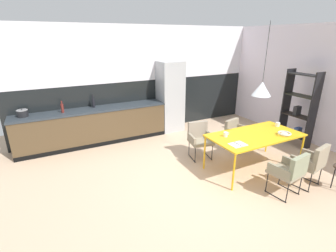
% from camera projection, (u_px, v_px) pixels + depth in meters
% --- Properties ---
extents(ground_plane, '(9.18, 9.18, 0.00)m').
position_uv_depth(ground_plane, '(212.00, 183.00, 4.66)').
color(ground_plane, '#CDAC8B').
extents(back_wall_splashback_dark, '(7.06, 0.12, 1.45)m').
position_uv_depth(back_wall_splashback_dark, '(145.00, 105.00, 7.17)').
color(back_wall_splashback_dark, black).
rests_on(back_wall_splashback_dark, ground).
extents(back_wall_panel_upper, '(7.06, 0.12, 1.45)m').
position_uv_depth(back_wall_panel_upper, '(143.00, 53.00, 6.68)').
color(back_wall_panel_upper, white).
rests_on(back_wall_panel_upper, back_wall_splashback_dark).
extents(kitchen_counter, '(3.71, 0.63, 0.90)m').
position_uv_depth(kitchen_counter, '(94.00, 126.00, 6.30)').
color(kitchen_counter, brown).
rests_on(kitchen_counter, ground).
extents(refrigerator_column, '(0.65, 0.60, 1.97)m').
position_uv_depth(refrigerator_column, '(170.00, 97.00, 7.06)').
color(refrigerator_column, '#ADAFB2').
rests_on(refrigerator_column, ground).
extents(dining_table, '(1.87, 0.96, 0.76)m').
position_uv_depth(dining_table, '(255.00, 136.00, 4.95)').
color(dining_table, yellow).
rests_on(dining_table, ground).
extents(armchair_facing_counter, '(0.58, 0.57, 0.72)m').
position_uv_depth(armchair_facing_counter, '(236.00, 130.00, 5.95)').
color(armchair_facing_counter, gray).
rests_on(armchair_facing_counter, ground).
extents(armchair_by_stool, '(0.56, 0.55, 0.82)m').
position_uv_depth(armchair_by_stool, '(312.00, 160.00, 4.41)').
color(armchair_by_stool, gray).
rests_on(armchair_by_stool, ground).
extents(armchair_far_side, '(0.56, 0.55, 0.80)m').
position_uv_depth(armchair_far_side, '(199.00, 136.00, 5.55)').
color(armchair_far_side, gray).
rests_on(armchair_far_side, ground).
extents(armchair_corner_seat, '(0.54, 0.53, 0.80)m').
position_uv_depth(armchair_corner_seat, '(291.00, 169.00, 4.12)').
color(armchair_corner_seat, gray).
rests_on(armchair_corner_seat, ground).
extents(fruit_bowl, '(0.26, 0.26, 0.06)m').
position_uv_depth(fruit_bowl, '(285.00, 134.00, 4.88)').
color(fruit_bowl, silver).
rests_on(fruit_bowl, dining_table).
extents(open_book, '(0.29, 0.23, 0.02)m').
position_uv_depth(open_book, '(238.00, 144.00, 4.46)').
color(open_book, white).
rests_on(open_book, dining_table).
extents(mug_wide_latte, '(0.13, 0.08, 0.09)m').
position_uv_depth(mug_wide_latte, '(226.00, 134.00, 4.82)').
color(mug_wide_latte, white).
rests_on(mug_wide_latte, dining_table).
extents(mug_dark_espresso, '(0.13, 0.09, 0.09)m').
position_uv_depth(mug_dark_espresso, '(278.00, 124.00, 5.38)').
color(mug_dark_espresso, white).
rests_on(mug_dark_espresso, dining_table).
extents(cooking_pot, '(0.24, 0.24, 0.18)m').
position_uv_depth(cooking_pot, '(22.00, 113.00, 5.53)').
color(cooking_pot, black).
rests_on(cooking_pot, kitchen_counter).
extents(bottle_wine_green, '(0.07, 0.07, 0.33)m').
position_uv_depth(bottle_wine_green, '(93.00, 102.00, 6.25)').
color(bottle_wine_green, black).
rests_on(bottle_wine_green, kitchen_counter).
extents(bottle_oil_tall, '(0.06, 0.06, 0.28)m').
position_uv_depth(bottle_oil_tall, '(62.00, 108.00, 5.82)').
color(bottle_oil_tall, maroon).
rests_on(bottle_oil_tall, kitchen_counter).
extents(open_shelf_unit, '(0.30, 0.77, 1.86)m').
position_uv_depth(open_shelf_unit, '(299.00, 109.00, 6.08)').
color(open_shelf_unit, black).
rests_on(open_shelf_unit, ground).
extents(pendant_lamp_over_table_near, '(0.35, 0.35, 1.31)m').
position_uv_depth(pendant_lamp_over_table_near, '(262.00, 89.00, 4.61)').
color(pendant_lamp_over_table_near, black).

